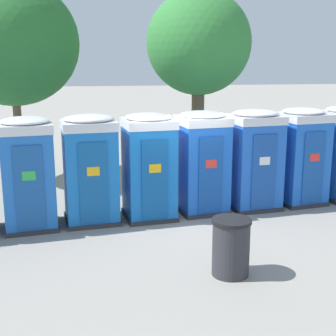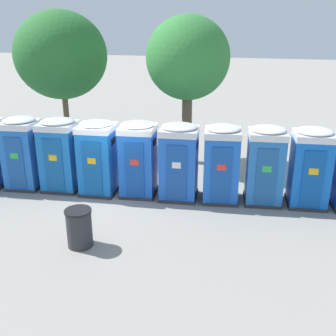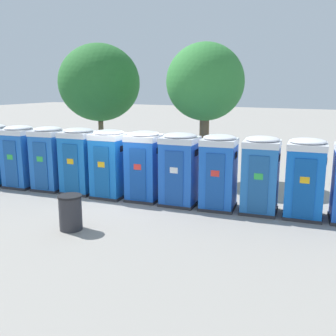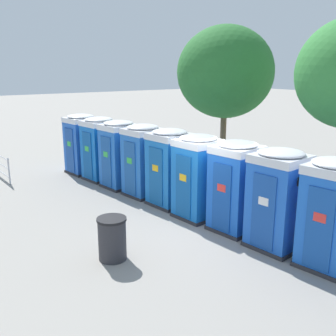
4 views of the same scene
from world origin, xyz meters
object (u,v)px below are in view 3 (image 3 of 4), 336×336
at_px(street_tree_0, 205,83).
at_px(portapotty_9, 261,175).
at_px(portapotty_2, 20,156).
at_px(trash_can, 70,212).
at_px(street_tree_1, 99,83).
at_px(portapotty_3, 49,158).
at_px(portapotty_7, 180,169).
at_px(portapotty_10, 305,178).
at_px(portapotty_8, 219,172).
at_px(portapotty_6, 144,166).
at_px(portapotty_5, 109,163).
at_px(portapotty_4, 79,160).

bearing_deg(street_tree_0, portapotty_9, -44.38).
height_order(portapotty_2, trash_can, portapotty_2).
bearing_deg(street_tree_1, portapotty_3, -80.14).
relative_size(portapotty_7, portapotty_10, 1.00).
distance_m(portapotty_8, street_tree_0, 4.98).
bearing_deg(portapotty_2, portapotty_3, 9.29).
xyz_separation_m(portapotty_2, portapotty_6, (5.49, 0.71, 0.00)).
relative_size(portapotty_3, street_tree_1, 0.41).
bearing_deg(portapotty_5, portapotty_9, 7.81).
xyz_separation_m(portapotty_10, street_tree_0, (-4.71, 3.10, 2.95)).
bearing_deg(street_tree_1, trash_can, -59.12).
xyz_separation_m(portapotty_8, portapotty_10, (2.74, 0.39, -0.00)).
bearing_deg(portapotty_4, portapotty_5, 2.34).
xyz_separation_m(portapotty_9, trash_can, (-4.48, -4.12, -0.76)).
xyz_separation_m(portapotty_8, street_tree_1, (-7.65, 3.70, 2.96)).
bearing_deg(portapotty_8, portapotty_3, -173.65).
bearing_deg(portapotty_10, portapotty_3, -173.12).
relative_size(portapotty_8, trash_can, 2.45).
relative_size(portapotty_4, portapotty_5, 1.00).
distance_m(portapotty_8, trash_can, 5.04).
height_order(portapotty_6, street_tree_1, street_tree_1).
bearing_deg(portapotty_7, street_tree_0, 99.28).
xyz_separation_m(portapotty_3, portapotty_4, (1.37, 0.18, -0.00)).
relative_size(portapotty_3, portapotty_5, 1.00).
xyz_separation_m(portapotty_2, portapotty_9, (9.61, 1.22, 0.00)).
height_order(portapotty_2, portapotty_7, same).
xyz_separation_m(portapotty_4, street_tree_0, (3.53, 4.08, 2.95)).
bearing_deg(portapotty_9, portapotty_6, -172.94).
bearing_deg(portapotty_2, portapotty_9, 7.21).
distance_m(portapotty_3, street_tree_1, 5.41).
xyz_separation_m(portapotty_2, portapotty_5, (4.12, 0.46, 0.00)).
xyz_separation_m(portapotty_6, portapotty_9, (4.12, 0.51, -0.00)).
bearing_deg(portapotty_5, portapotty_7, 7.07).
xyz_separation_m(portapotty_2, portapotty_3, (1.37, 0.22, 0.00)).
xyz_separation_m(portapotty_4, trash_can, (2.39, -3.31, -0.76)).
bearing_deg(portapotty_9, portapotty_8, -170.59).
bearing_deg(portapotty_2, street_tree_0, 35.57).
xyz_separation_m(portapotty_2, trash_can, (5.13, -2.90, -0.76)).
bearing_deg(portapotty_5, portapotty_6, 10.07).
xyz_separation_m(portapotty_3, trash_can, (3.76, -3.13, -0.76)).
bearing_deg(portapotty_6, portapotty_4, -173.80).
xyz_separation_m(portapotty_9, portapotty_10, (1.37, 0.17, -0.00)).
relative_size(portapotty_2, portapotty_9, 1.00).
bearing_deg(portapotty_6, portapotty_8, 5.88).
bearing_deg(street_tree_0, portapotty_10, -33.34).
bearing_deg(street_tree_0, portapotty_8, -60.55).
relative_size(portapotty_9, street_tree_0, 0.43).
bearing_deg(portapotty_5, portapotty_2, -173.60).
relative_size(portapotty_2, portapotty_6, 1.00).
bearing_deg(street_tree_0, portapotty_7, -80.72).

